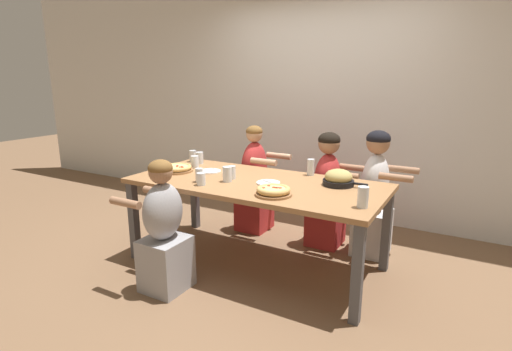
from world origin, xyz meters
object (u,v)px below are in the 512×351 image
pizza_board_second (273,191)px  drinking_glass_e (200,159)px  drinking_glass_h (311,168)px  diner_far_midright (327,193)px  empty_plate_a (210,171)px  drinking_glass_f (363,199)px  drinking_glass_i (195,163)px  pizza_board_main (176,168)px  drinking_glass_b (232,173)px  skillet_bowl (339,179)px  drinking_glass_d (193,157)px  diner_far_midleft (255,184)px  drinking_glass_a (199,176)px  diner_far_right (374,198)px  drinking_glass_g (201,180)px  diner_near_midleft (164,232)px  empty_plate_b (268,183)px  drinking_glass_c (227,175)px

pizza_board_second → drinking_glass_e: bearing=152.2°
drinking_glass_h → diner_far_midright: 0.43m
empty_plate_a → drinking_glass_h: bearing=21.6°
empty_plate_a → drinking_glass_f: bearing=-12.4°
pizza_board_second → drinking_glass_i: size_ratio=2.37×
drinking_glass_h → drinking_glass_f: bearing=-46.1°
pizza_board_main → drinking_glass_b: (0.61, 0.02, 0.02)m
pizza_board_second → skillet_bowl: (0.34, 0.51, 0.02)m
drinking_glass_d → diner_far_midleft: (0.54, 0.36, -0.30)m
drinking_glass_b → drinking_glass_d: drinking_glass_d is taller
drinking_glass_e → drinking_glass_a: bearing=-52.8°
diner_far_midleft → drinking_glass_i: bearing=-30.8°
pizza_board_second → diner_far_right: diner_far_right is taller
pizza_board_main → drinking_glass_f: size_ratio=2.08×
pizza_board_main → drinking_glass_g: bearing=-28.7°
drinking_glass_b → drinking_glass_h: drinking_glass_h is taller
drinking_glass_a → diner_far_midleft: (-0.02, 0.98, -0.30)m
drinking_glass_a → drinking_glass_e: (-0.44, 0.58, 0.00)m
drinking_glass_i → diner_far_midleft: 0.74m
empty_plate_a → drinking_glass_b: (0.33, -0.12, 0.04)m
pizza_board_second → diner_far_right: size_ratio=0.24×
drinking_glass_i → diner_near_midleft: bearing=-67.3°
diner_far_midright → drinking_glass_h: bearing=-12.2°
skillet_bowl → diner_far_midright: (-0.27, 0.50, -0.30)m
drinking_glass_f → diner_far_right: 1.02m
empty_plate_a → drinking_glass_a: size_ratio=1.75×
diner_far_right → diner_near_midleft: (-1.25, -1.45, -0.08)m
empty_plate_b → drinking_glass_f: 0.89m
skillet_bowl → diner_far_right: (0.19, 0.50, -0.27)m
drinking_glass_a → diner_far_midright: (0.80, 0.98, -0.29)m
drinking_glass_b → drinking_glass_c: drinking_glass_c is taller
pizza_board_main → empty_plate_a: pizza_board_main is taller
pizza_board_main → drinking_glass_e: drinking_glass_e is taller
drinking_glass_h → diner_far_midleft: 0.87m
pizza_board_second → drinking_glass_c: bearing=162.9°
drinking_glass_i → drinking_glass_g: bearing=-47.5°
empty_plate_a → drinking_glass_i: (-0.23, 0.06, 0.05)m
pizza_board_second → diner_near_midleft: 0.90m
drinking_glass_g → drinking_glass_f: bearing=3.5°
diner_far_midleft → diner_near_midleft: 1.45m
empty_plate_a → drinking_glass_d: drinking_glass_d is taller
drinking_glass_e → drinking_glass_i: (0.07, -0.17, -0.00)m
drinking_glass_c → pizza_board_second: bearing=-17.1°
pizza_board_second → skillet_bowl: 0.62m
pizza_board_main → drinking_glass_d: size_ratio=2.59×
drinking_glass_a → drinking_glass_h: (0.73, 0.69, 0.02)m
diner_far_midleft → drinking_glass_g: bearing=5.2°
drinking_glass_f → diner_far_right: diner_far_right is taller
drinking_glass_h → drinking_glass_i: bearing=-165.6°
pizza_board_second → skillet_bowl: bearing=56.8°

